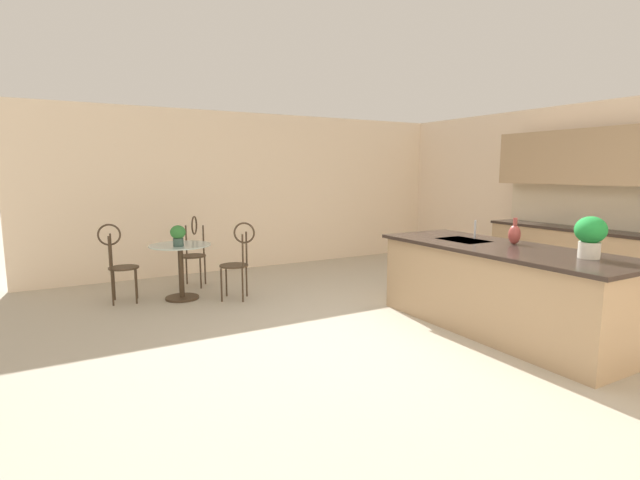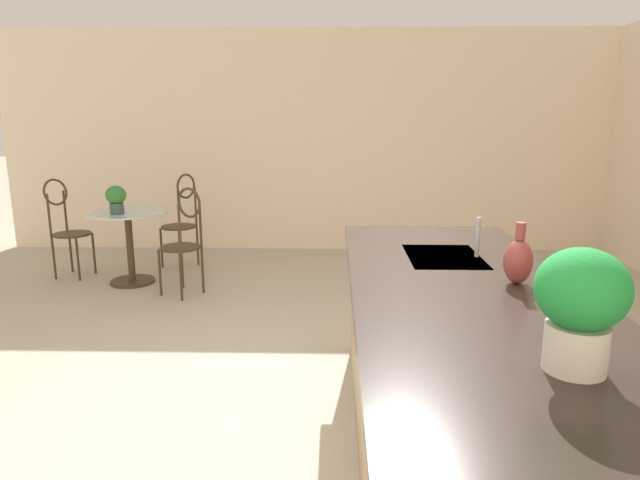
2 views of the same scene
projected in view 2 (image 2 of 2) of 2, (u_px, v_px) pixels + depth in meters
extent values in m
plane|color=#B2A893|center=(289.00, 429.00, 3.05)|extent=(40.00, 40.00, 0.00)
cube|color=beige|center=(315.00, 142.00, 6.90)|extent=(0.12, 7.80, 2.70)
cube|color=tan|center=(461.00, 383.00, 2.64)|extent=(2.70, 0.96, 0.88)
cube|color=#2D231E|center=(467.00, 290.00, 2.53)|extent=(2.80, 1.06, 0.04)
cube|color=#B2B5BA|center=(444.00, 259.00, 3.07)|extent=(0.56, 0.40, 0.03)
cylinder|color=#3D2D1E|center=(133.00, 281.00, 5.70)|extent=(0.44, 0.44, 0.03)
cylinder|color=#3D2D1E|center=(130.00, 247.00, 5.62)|extent=(0.07, 0.07, 0.69)
cylinder|color=#B2C6C1|center=(127.00, 212.00, 5.54)|extent=(0.80, 0.80, 0.01)
cylinder|color=#3D2D1E|center=(180.00, 251.00, 6.08)|extent=(0.03, 0.03, 0.45)
cylinder|color=#3D2D1E|center=(162.00, 248.00, 6.21)|extent=(0.03, 0.03, 0.45)
cylinder|color=#3D2D1E|center=(198.00, 246.00, 6.31)|extent=(0.03, 0.03, 0.45)
cylinder|color=#3D2D1E|center=(179.00, 243.00, 6.45)|extent=(0.03, 0.03, 0.45)
cylinder|color=#3D2D1E|center=(179.00, 227.00, 6.21)|extent=(0.52, 0.52, 0.02)
cylinder|color=#3D2D1E|center=(196.00, 207.00, 6.22)|extent=(0.03, 0.03, 0.45)
cylinder|color=#3D2D1E|center=(179.00, 205.00, 6.35)|extent=(0.03, 0.03, 0.45)
torus|color=#3D2D1E|center=(186.00, 186.00, 6.24)|extent=(0.26, 0.16, 0.28)
cylinder|color=#3D2D1E|center=(94.00, 253.00, 5.98)|extent=(0.03, 0.03, 0.45)
cylinder|color=#3D2D1E|center=(78.00, 260.00, 5.72)|extent=(0.03, 0.03, 0.45)
cylinder|color=#3D2D1E|center=(71.00, 252.00, 6.04)|extent=(0.03, 0.03, 0.45)
cylinder|color=#3D2D1E|center=(54.00, 258.00, 5.77)|extent=(0.03, 0.03, 0.45)
cylinder|color=#3D2D1E|center=(72.00, 234.00, 5.83)|extent=(0.44, 0.44, 0.02)
cylinder|color=#3D2D1E|center=(65.00, 211.00, 5.93)|extent=(0.03, 0.03, 0.45)
cylinder|color=#3D2D1E|center=(49.00, 216.00, 5.68)|extent=(0.03, 0.03, 0.45)
torus|color=#3D2D1E|center=(55.00, 192.00, 5.76)|extent=(0.07, 0.28, 0.28)
cylinder|color=#3D2D1E|center=(160.00, 273.00, 5.25)|extent=(0.03, 0.03, 0.45)
cylinder|color=#3D2D1E|center=(182.00, 266.00, 5.48)|extent=(0.03, 0.03, 0.45)
cylinder|color=#3D2D1E|center=(181.00, 277.00, 5.10)|extent=(0.03, 0.03, 0.45)
cylinder|color=#3D2D1E|center=(203.00, 270.00, 5.33)|extent=(0.03, 0.03, 0.45)
cylinder|color=#3D2D1E|center=(180.00, 248.00, 5.24)|extent=(0.52, 0.52, 0.02)
cylinder|color=#3D2D1E|center=(180.00, 229.00, 5.00)|extent=(0.03, 0.03, 0.45)
cylinder|color=#3D2D1E|center=(200.00, 225.00, 5.22)|extent=(0.03, 0.03, 0.45)
torus|color=#3D2D1E|center=(189.00, 203.00, 5.06)|extent=(0.17, 0.26, 0.28)
cylinder|color=#B2B5BA|center=(478.00, 237.00, 3.04)|extent=(0.02, 0.02, 0.22)
cylinder|color=#385147|center=(117.00, 208.00, 5.40)|extent=(0.13, 0.13, 0.11)
ellipsoid|color=#2F7231|center=(116.00, 195.00, 5.37)|extent=(0.19, 0.19, 0.18)
cylinder|color=beige|center=(576.00, 348.00, 1.68)|extent=(0.19, 0.19, 0.15)
ellipsoid|color=#1F903A|center=(582.00, 289.00, 1.64)|extent=(0.27, 0.27, 0.25)
ellipsoid|color=#993D38|center=(518.00, 262.00, 2.55)|extent=(0.13, 0.13, 0.21)
cylinder|color=#993D38|center=(521.00, 231.00, 2.52)|extent=(0.04, 0.04, 0.08)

